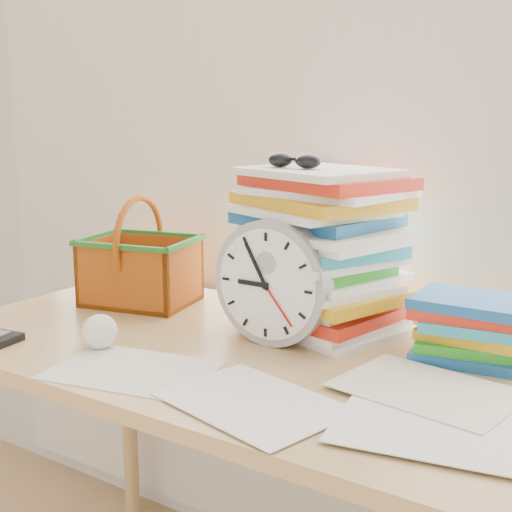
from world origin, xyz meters
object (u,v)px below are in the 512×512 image
Objects in this scene: desk at (252,386)px; paper_stack at (320,249)px; clock at (274,282)px; book_stack at (477,329)px; basket at (140,251)px.

paper_stack is (0.03, 0.21, 0.25)m from desk.
desk is at bearing -98.93° from clock.
book_stack is at bearing 20.47° from clock.
clock is 0.99× the size of basket.
paper_stack is at bearing 178.36° from book_stack.
paper_stack reaches higher than clock.
paper_stack is 0.16m from clock.
clock is (-0.02, -0.15, -0.05)m from paper_stack.
paper_stack is at bearing 81.52° from desk.
desk is 0.46m from book_stack.
book_stack is (0.39, 0.20, 0.14)m from desk.
clock is (0.01, 0.06, 0.21)m from desk.
book_stack is 0.92× the size of basket.
basket is at bearing -171.26° from paper_stack.
desk is 0.33m from paper_stack.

